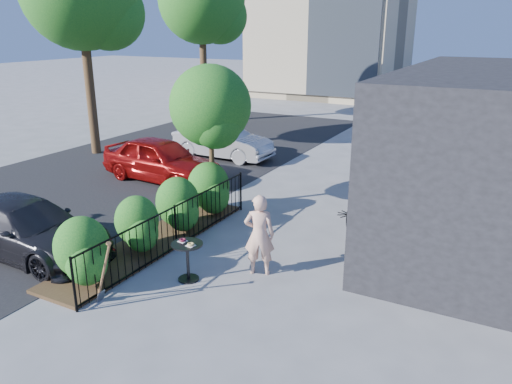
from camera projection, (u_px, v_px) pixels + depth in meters
The scene contains 13 objects.
ground at pixel (233, 263), 10.88m from camera, with size 120.00×120.00×0.00m, color gray.
fence at pixel (176, 227), 11.37m from camera, with size 0.05×6.05×1.10m.
planting_bed at pixel (153, 242), 11.85m from camera, with size 1.30×6.00×0.08m, color #382616.
shrubs at pixel (157, 216), 11.68m from camera, with size 1.10×5.60×1.24m.
patio_tree at pixel (212, 111), 13.31m from camera, with size 2.20×2.20×3.94m.
street at pixel (97, 182), 16.51m from camera, with size 9.00×30.00×0.01m, color black.
street_tree_far at pixel (202, 5), 25.13m from camera, with size 4.40×4.40×8.28m.
cafe_table at pixel (187, 255), 10.01m from camera, with size 0.64×0.64×0.86m.
woman at pixel (259, 235), 10.20m from camera, with size 0.63×0.41×1.73m, color #E7AF95.
shovel at pixel (103, 275), 9.15m from camera, with size 0.45×0.17×1.31m.
car_red at pixel (161, 159), 16.53m from camera, with size 1.71×4.24×1.44m, color maroon.
car_silver at pixel (223, 141), 19.41m from camera, with size 1.39×4.00×1.32m, color #ABABB0.
car_darkgrey at pixel (26, 228), 11.17m from camera, with size 1.75×4.31×1.25m, color black.
Camera 1 is at (5.07, -8.44, 4.92)m, focal length 35.00 mm.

